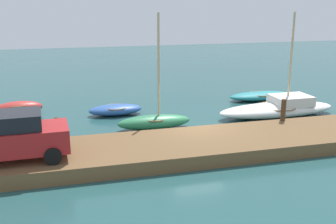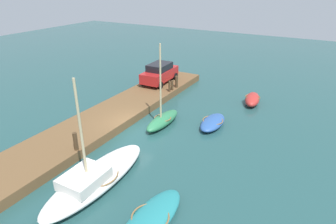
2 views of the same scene
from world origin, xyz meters
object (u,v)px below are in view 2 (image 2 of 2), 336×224
at_px(sailboat_white, 95,177).
at_px(mooring_post_east, 75,141).
at_px(rowboat_green, 163,119).
at_px(dinghy_red, 252,99).
at_px(parked_car, 160,73).
at_px(mooring_post_west, 176,82).
at_px(rowboat_teal, 150,220).
at_px(mooring_post_mid_west, 172,85).
at_px(mooring_post_mid_east, 170,86).
at_px(rowboat_blue, 213,122).

relative_size(sailboat_white, mooring_post_east, 6.53).
height_order(rowboat_green, dinghy_red, rowboat_green).
bearing_deg(parked_car, mooring_post_west, 76.10).
bearing_deg(mooring_post_west, rowboat_teal, 24.13).
bearing_deg(mooring_post_mid_west, sailboat_white, 11.62).
xyz_separation_m(sailboat_white, mooring_post_mid_west, (-12.68, -2.61, 0.53)).
xyz_separation_m(rowboat_green, mooring_post_mid_east, (-4.78, -2.14, 0.64)).
height_order(dinghy_red, rowboat_blue, dinghy_red).
bearing_deg(sailboat_white, dinghy_red, 163.63).
xyz_separation_m(rowboat_teal, mooring_post_east, (-2.19, -6.42, 0.84)).
bearing_deg(rowboat_blue, mooring_post_west, -131.07).
bearing_deg(mooring_post_east, rowboat_blue, 145.27).
bearing_deg(rowboat_teal, mooring_post_mid_east, -152.86).
xyz_separation_m(sailboat_white, mooring_post_mid_east, (-12.20, -2.61, 0.59)).
xyz_separation_m(mooring_post_west, mooring_post_mid_west, (0.79, 0.00, -0.10)).
distance_m(mooring_post_mid_east, parked_car, 2.67).
xyz_separation_m(mooring_post_mid_west, mooring_post_mid_east, (0.48, 0.00, 0.06)).
distance_m(rowboat_teal, sailboat_white, 3.92).
bearing_deg(rowboat_blue, dinghy_red, 165.44).
height_order(mooring_post_mid_west, mooring_post_mid_east, mooring_post_mid_east).
height_order(sailboat_white, mooring_post_mid_west, sailboat_white).
bearing_deg(rowboat_green, sailboat_white, 3.94).
bearing_deg(dinghy_red, rowboat_teal, -10.05).
distance_m(sailboat_white, parked_car, 14.68).
distance_m(dinghy_red, rowboat_blue, 5.58).
height_order(mooring_post_mid_east, parked_car, parked_car).
xyz_separation_m(dinghy_red, rowboat_teal, (15.26, -0.21, -0.13)).
bearing_deg(rowboat_blue, mooring_post_mid_east, -122.08).
xyz_separation_m(mooring_post_mid_west, parked_car, (-1.22, -2.01, 0.51)).
relative_size(rowboat_teal, mooring_post_mid_west, 5.16).
bearing_deg(rowboat_teal, mooring_post_west, -154.90).
bearing_deg(mooring_post_west, mooring_post_mid_east, 0.00).
height_order(dinghy_red, mooring_post_mid_west, mooring_post_mid_west).
distance_m(rowboat_green, mooring_post_mid_east, 5.27).
bearing_deg(parked_car, dinghy_red, 91.28).
bearing_deg(parked_car, sailboat_white, 16.40).
bearing_deg(mooring_post_mid_west, mooring_post_east, 0.00).
bearing_deg(mooring_post_mid_west, rowboat_blue, 55.02).
distance_m(dinghy_red, mooring_post_west, 6.73).
bearing_deg(sailboat_white, mooring_post_mid_west, -169.12).
xyz_separation_m(sailboat_white, parked_car, (-13.90, -4.62, 1.04)).
relative_size(rowboat_green, sailboat_white, 0.82).
bearing_deg(mooring_post_west, parked_car, -101.91).
xyz_separation_m(dinghy_red, rowboat_blue, (5.42, -1.33, -0.11)).
bearing_deg(rowboat_green, mooring_post_west, -160.25).
bearing_deg(mooring_post_west, mooring_post_east, 0.00).
bearing_deg(mooring_post_mid_east, sailboat_white, 12.06).
height_order(dinghy_red, parked_car, parked_car).
bearing_deg(mooring_post_mid_west, mooring_post_mid_east, 0.00).
height_order(sailboat_white, mooring_post_mid_east, sailboat_white).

